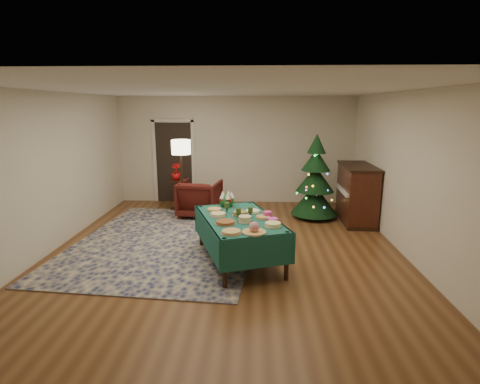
{
  "coord_description": "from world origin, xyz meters",
  "views": [
    {
      "loc": [
        0.47,
        -6.04,
        2.44
      ],
      "look_at": [
        0.22,
        0.59,
        0.92
      ],
      "focal_mm": 28.0,
      "sensor_mm": 36.0,
      "label": 1
    }
  ],
  "objects_px": {
    "armchair": "(200,197)",
    "christmas_tree": "(315,181)",
    "buffet_table": "(239,227)",
    "side_table": "(177,195)",
    "gift_box": "(268,214)",
    "floor_lamp": "(181,152)",
    "piano": "(357,194)",
    "potted_plant": "(176,175)"
  },
  "relations": [
    {
      "from": "side_table",
      "to": "piano",
      "type": "distance_m",
      "value": 4.15
    },
    {
      "from": "buffet_table",
      "to": "gift_box",
      "type": "xyz_separation_m",
      "value": [
        0.45,
        0.04,
        0.19
      ]
    },
    {
      "from": "piano",
      "to": "floor_lamp",
      "type": "bearing_deg",
      "value": 176.84
    },
    {
      "from": "buffet_table",
      "to": "piano",
      "type": "xyz_separation_m",
      "value": [
        2.44,
        2.27,
        0.02
      ]
    },
    {
      "from": "buffet_table",
      "to": "gift_box",
      "type": "bearing_deg",
      "value": 5.05
    },
    {
      "from": "buffet_table",
      "to": "gift_box",
      "type": "distance_m",
      "value": 0.49
    },
    {
      "from": "buffet_table",
      "to": "side_table",
      "type": "height_order",
      "value": "buffet_table"
    },
    {
      "from": "christmas_tree",
      "to": "piano",
      "type": "relative_size",
      "value": 1.3
    },
    {
      "from": "buffet_table",
      "to": "armchair",
      "type": "bearing_deg",
      "value": 111.58
    },
    {
      "from": "potted_plant",
      "to": "christmas_tree",
      "type": "xyz_separation_m",
      "value": [
        3.21,
        -0.55,
        0.0
      ]
    },
    {
      "from": "christmas_tree",
      "to": "side_table",
      "type": "bearing_deg",
      "value": 170.36
    },
    {
      "from": "gift_box",
      "to": "piano",
      "type": "distance_m",
      "value": 2.99
    },
    {
      "from": "armchair",
      "to": "side_table",
      "type": "bearing_deg",
      "value": -31.85
    },
    {
      "from": "piano",
      "to": "side_table",
      "type": "bearing_deg",
      "value": 168.97
    },
    {
      "from": "armchair",
      "to": "christmas_tree",
      "type": "relative_size",
      "value": 0.48
    },
    {
      "from": "armchair",
      "to": "christmas_tree",
      "type": "bearing_deg",
      "value": -170.88
    },
    {
      "from": "side_table",
      "to": "christmas_tree",
      "type": "bearing_deg",
      "value": -9.64
    },
    {
      "from": "floor_lamp",
      "to": "piano",
      "type": "bearing_deg",
      "value": -3.16
    },
    {
      "from": "buffet_table",
      "to": "side_table",
      "type": "distance_m",
      "value": 3.48
    },
    {
      "from": "armchair",
      "to": "floor_lamp",
      "type": "bearing_deg",
      "value": 13.94
    },
    {
      "from": "christmas_tree",
      "to": "piano",
      "type": "xyz_separation_m",
      "value": [
        0.86,
        -0.25,
        -0.24
      ]
    },
    {
      "from": "side_table",
      "to": "floor_lamp",
      "type": "bearing_deg",
      "value": -66.37
    },
    {
      "from": "potted_plant",
      "to": "piano",
      "type": "distance_m",
      "value": 4.15
    },
    {
      "from": "armchair",
      "to": "christmas_tree",
      "type": "height_order",
      "value": "christmas_tree"
    },
    {
      "from": "gift_box",
      "to": "potted_plant",
      "type": "relative_size",
      "value": 0.29
    },
    {
      "from": "gift_box",
      "to": "piano",
      "type": "xyz_separation_m",
      "value": [
        1.99,
        2.23,
        -0.17
      ]
    },
    {
      "from": "gift_box",
      "to": "floor_lamp",
      "type": "height_order",
      "value": "floor_lamp"
    },
    {
      "from": "side_table",
      "to": "piano",
      "type": "xyz_separation_m",
      "value": [
        4.07,
        -0.79,
        0.25
      ]
    },
    {
      "from": "potted_plant",
      "to": "floor_lamp",
      "type": "bearing_deg",
      "value": -66.37
    },
    {
      "from": "buffet_table",
      "to": "piano",
      "type": "height_order",
      "value": "piano"
    },
    {
      "from": "side_table",
      "to": "armchair",
      "type": "bearing_deg",
      "value": -40.87
    },
    {
      "from": "floor_lamp",
      "to": "christmas_tree",
      "type": "xyz_separation_m",
      "value": [
        2.96,
        0.04,
        -0.63
      ]
    },
    {
      "from": "buffet_table",
      "to": "christmas_tree",
      "type": "xyz_separation_m",
      "value": [
        1.58,
        2.52,
        0.26
      ]
    },
    {
      "from": "gift_box",
      "to": "christmas_tree",
      "type": "bearing_deg",
      "value": 65.44
    },
    {
      "from": "side_table",
      "to": "piano",
      "type": "bearing_deg",
      "value": -11.03
    },
    {
      "from": "floor_lamp",
      "to": "christmas_tree",
      "type": "bearing_deg",
      "value": 0.72
    },
    {
      "from": "floor_lamp",
      "to": "piano",
      "type": "relative_size",
      "value": 1.2
    },
    {
      "from": "christmas_tree",
      "to": "gift_box",
      "type": "bearing_deg",
      "value": -114.56
    },
    {
      "from": "gift_box",
      "to": "side_table",
      "type": "xyz_separation_m",
      "value": [
        -2.08,
        3.02,
        -0.42
      ]
    },
    {
      "from": "potted_plant",
      "to": "piano",
      "type": "height_order",
      "value": "piano"
    },
    {
      "from": "gift_box",
      "to": "side_table",
      "type": "height_order",
      "value": "gift_box"
    },
    {
      "from": "buffet_table",
      "to": "floor_lamp",
      "type": "bearing_deg",
      "value": 118.99
    }
  ]
}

